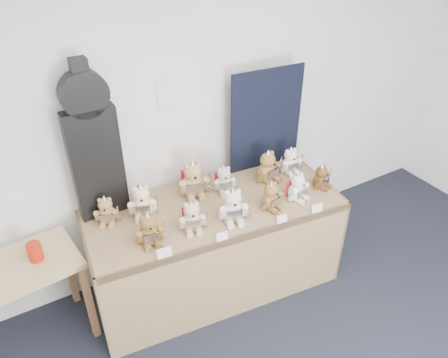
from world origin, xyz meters
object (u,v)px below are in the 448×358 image
teddy_front_end (321,178)px  teddy_back_centre_right (224,180)px  teddy_front_far_left (149,230)px  teddy_back_left (142,202)px  guitar_case (93,145)px  teddy_back_centre_left (193,180)px  teddy_front_centre (233,206)px  teddy_back_far_left (106,211)px  teddy_front_left (192,217)px  side_table (12,284)px  teddy_front_far_right (298,188)px  red_cup (35,252)px  teddy_back_end (290,162)px  teddy_back_right (268,168)px  display_table (218,229)px  teddy_front_right (271,197)px

teddy_front_end → teddy_back_centre_right: bearing=135.1°
teddy_front_far_left → teddy_back_left: bearing=84.9°
guitar_case → teddy_front_far_left: guitar_case is taller
guitar_case → teddy_back_centre_left: 0.82m
teddy_front_centre → teddy_back_left: size_ratio=1.02×
teddy_front_centre → teddy_back_centre_right: (0.13, 0.35, -0.02)m
teddy_front_far_left → teddy_back_far_left: teddy_front_far_left is taller
teddy_back_centre_right → teddy_back_far_left: size_ratio=1.04×
teddy_front_left → teddy_back_far_left: bearing=158.6°
teddy_front_far_left → teddy_front_centre: size_ratio=0.92×
side_table → teddy_front_far_right: size_ratio=3.77×
red_cup → teddy_front_end: 2.20m
teddy_back_end → teddy_front_far_right: bearing=-113.2°
teddy_back_centre_left → teddy_back_right: 0.64m
side_table → teddy_back_centre_left: 1.46m
guitar_case → teddy_back_centre_right: 1.05m
teddy_front_left → teddy_back_end: teddy_front_left is taller
teddy_front_far_left → teddy_back_far_left: bearing=124.3°
red_cup → teddy_back_centre_right: (1.46, -0.02, 0.10)m
side_table → teddy_front_far_right: 2.15m
teddy_back_left → teddy_back_right: bearing=13.7°
side_table → teddy_front_left: (1.22, -0.31, 0.30)m
teddy_front_left → teddy_front_centre: bearing=6.0°
teddy_back_centre_left → teddy_back_far_left: (-0.70, 0.01, -0.04)m
teddy_back_centre_left → display_table: bearing=-66.1°
side_table → teddy_front_end: size_ratio=4.30×
teddy_back_far_left → teddy_back_left: bearing=10.9°
teddy_front_left → teddy_back_right: teddy_back_right is taller
teddy_front_left → teddy_front_right: size_ratio=1.05×
teddy_front_centre → teddy_back_centre_right: teddy_front_centre is taller
display_table → teddy_back_centre_right: teddy_back_centre_right is taller
teddy_front_far_right → teddy_back_end: teddy_back_end is taller
teddy_front_left → teddy_front_centre: 0.31m
teddy_front_centre → teddy_back_right: (0.52, 0.31, 0.00)m
teddy_back_centre_left → teddy_back_left: bearing=-161.9°
red_cup → teddy_back_end: 2.09m
teddy_front_left → teddy_front_end: size_ratio=1.19×
guitar_case → teddy_front_far_left: 0.70m
teddy_back_end → teddy_front_right: bearing=-136.4°
teddy_back_left → teddy_back_centre_right: (0.68, -0.03, -0.02)m
red_cup → teddy_front_end: teddy_front_end is taller
teddy_front_far_right → teddy_back_right: (-0.05, 0.33, 0.02)m
side_table → teddy_back_right: 2.07m
display_table → teddy_back_centre_left: teddy_back_centre_left is taller
teddy_back_centre_right → teddy_front_centre: bearing=-96.7°
teddy_back_end → guitar_case: bearing=176.8°
teddy_back_left → teddy_front_right: bearing=-7.1°
teddy_front_centre → teddy_front_end: 0.84m
teddy_front_left → teddy_front_right: 0.63m
teddy_front_far_left → guitar_case: bearing=115.7°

